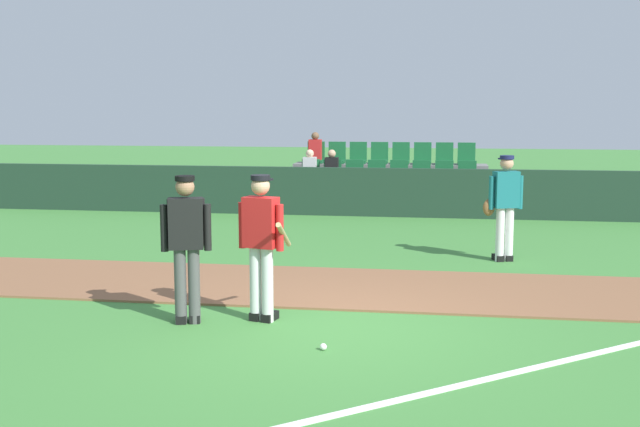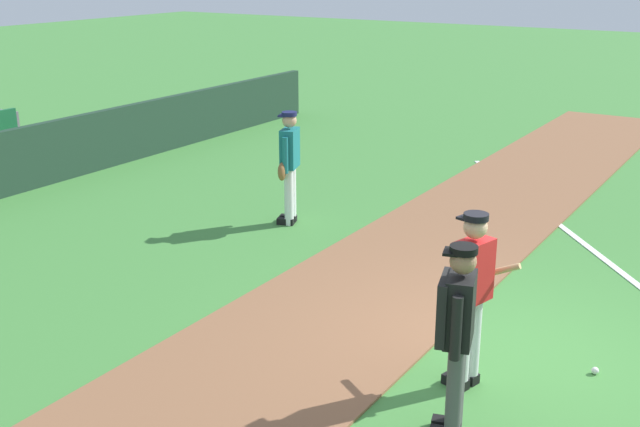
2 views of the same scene
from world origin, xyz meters
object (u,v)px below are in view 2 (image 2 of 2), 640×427
Objects in this scene: umpire_home_plate at (456,331)px; baseball at (595,371)px; runner_teal_jersey at (289,164)px; batter_red_jersey at (471,294)px.

baseball is at bearing -24.60° from umpire_home_plate.
umpire_home_plate is 2.15m from baseball.
umpire_home_plate is 5.95m from runner_teal_jersey.
runner_teal_jersey is 23.78× the size of baseball.
batter_red_jersey is at bearing 131.36° from baseball.
batter_red_jersey and runner_teal_jersey have the same top height.
baseball is (1.75, -0.80, -0.96)m from umpire_home_plate.
runner_teal_jersey is at bearing 47.87° from umpire_home_plate.
batter_red_jersey is 0.89m from umpire_home_plate.
runner_teal_jersey reaches higher than baseball.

